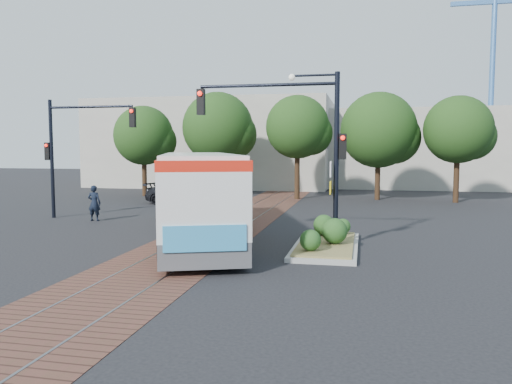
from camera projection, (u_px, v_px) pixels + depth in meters
ground at (206, 238)px, 19.75m from camera, size 120.00×120.00×0.00m
trackbed at (232, 223)px, 23.64m from camera, size 3.60×40.00×0.02m
tree_row at (294, 130)px, 35.06m from camera, size 26.40×5.60×7.67m
warehouses at (294, 146)px, 47.52m from camera, size 40.00×13.00×8.00m
crane at (492, 72)px, 48.11m from camera, size 8.00×0.50×18.00m
city_bus at (198, 191)px, 19.77m from camera, size 6.86×12.60×3.34m
traffic_island at (327, 239)px, 17.83m from camera, size 2.20×5.20×1.13m
signal_pole_main at (302, 131)px, 17.79m from camera, size 5.49×0.46×6.00m
signal_pole_left at (71, 142)px, 25.07m from camera, size 4.99×0.34×6.00m
officer at (94, 203)px, 24.40m from camera, size 0.67×0.46×1.76m
parked_car at (181, 194)px, 31.71m from camera, size 4.93×2.72×1.35m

